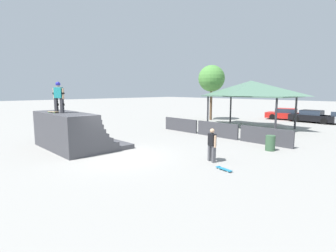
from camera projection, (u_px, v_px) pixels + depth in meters
The scene contains 12 objects.
ground_plane at pixel (118, 156), 13.27m from camera, with size 160.00×160.00×0.00m, color gray.
quarter_pipe_ramp at pixel (72, 133), 15.07m from camera, with size 5.12×3.83×2.08m.
skater_on_deck at pixel (59, 95), 14.35m from camera, with size 0.69×0.54×1.71m.
skateboard_on_deck at pixel (53, 112), 14.55m from camera, with size 0.84×0.38×0.09m.
bystander_walking at pixel (212, 143), 12.20m from camera, with size 0.63×0.34×1.58m.
skateboard_on_ground at pixel (224, 169), 11.00m from camera, with size 0.82×0.32×0.09m.
barrier_fence at pixel (217, 130), 18.69m from camera, with size 10.66×0.12×1.05m.
pavilion_shelter at pixel (251, 89), 23.11m from camera, with size 7.62×4.45×4.15m.
tree_beside_pavilion at pixel (212, 79), 28.81m from camera, with size 2.90×2.90×6.04m.
trash_bin at pixel (270, 143), 14.50m from camera, with size 0.52×0.52×0.85m, color #385B3D.
parked_car_red at pixel (287, 114), 29.44m from camera, with size 4.65×2.44×1.27m.
parked_car_black at pixel (312, 117), 26.99m from camera, with size 4.33×1.72×1.27m.
Camera 1 is at (11.14, -7.03, 3.35)m, focal length 28.00 mm.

